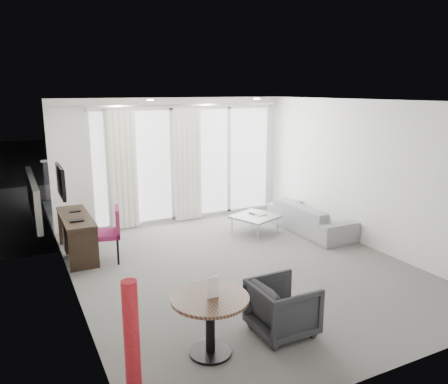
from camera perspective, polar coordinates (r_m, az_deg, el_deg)
name	(u,v)px	position (r m, az deg, el deg)	size (l,w,h in m)	color
floor	(241,266)	(7.09, 2.20, -9.70)	(5.00, 6.00, 0.00)	#5D5B57
ceiling	(242,101)	(6.53, 2.40, 11.82)	(5.00, 6.00, 0.00)	white
wall_left	(71,206)	(5.93, -19.39, -1.77)	(0.00, 6.00, 2.60)	silver
wall_right	(364,174)	(8.17, 17.87, 2.30)	(0.00, 6.00, 2.60)	silver
wall_front	(396,250)	(4.41, 21.56, -7.07)	(5.00, 0.00, 2.60)	silver
window_panel	(187,164)	(9.49, -4.83, 3.72)	(4.00, 0.02, 2.38)	white
window_frame	(187,164)	(9.47, -4.79, 3.71)	(4.10, 0.06, 2.44)	white
curtain_left	(122,170)	(8.90, -13.13, 2.80)	(0.60, 0.20, 2.38)	white
curtain_right	(188,165)	(9.32, -4.73, 3.55)	(0.60, 0.20, 2.38)	white
curtain_track	(175,105)	(9.10, -6.37, 11.20)	(4.80, 0.04, 0.04)	#B2B2B7
downlight_a	(150,100)	(7.66, -9.62, 11.78)	(0.12, 0.12, 0.02)	#FFE0B2
downlight_b	(257,99)	(8.51, 4.32, 12.05)	(0.12, 0.12, 0.02)	#FFE0B2
desk	(77,236)	(7.82, -18.64, -5.45)	(0.46, 1.49, 0.70)	black
tv	(61,181)	(7.34, -20.57, 1.30)	(0.05, 0.80, 0.50)	black
desk_chair	(105,235)	(7.38, -15.25, -5.44)	(0.50, 0.47, 0.91)	maroon
round_table	(210,326)	(4.82, -1.80, -17.04)	(0.82, 0.82, 0.66)	#483022
menu_card	(213,292)	(4.63, -1.45, -12.93)	(0.13, 0.02, 0.23)	white
red_lamp	(132,340)	(4.20, -11.94, -18.44)	(0.23, 0.23, 1.15)	#A91A22
tub_armchair	(283,307)	(5.24, 7.67, -14.72)	(0.67, 0.69, 0.63)	#242426
coffee_table	(255,224)	(8.64, 4.05, -4.21)	(0.78, 0.78, 0.35)	gray
remote	(252,214)	(8.69, 3.72, -2.83)	(0.05, 0.15, 0.02)	black
magazine	(258,214)	(8.69, 4.53, -2.84)	(0.23, 0.30, 0.02)	gray
sofa	(310,217)	(8.84, 11.19, -3.26)	(1.98, 0.77, 0.58)	gray
terrace_slab	(166,204)	(11.14, -7.60, -1.54)	(5.60, 3.00, 0.12)	#4D4D50
rattan_chair_a	(193,185)	(10.84, -4.05, 0.88)	(0.61, 0.61, 0.89)	brown
rattan_chair_b	(208,176)	(11.93, -2.04, 2.10)	(0.63, 0.63, 0.92)	brown
rattan_table	(189,190)	(11.30, -4.64, 0.25)	(0.46, 0.46, 0.46)	brown
balustrade	(148,173)	(12.37, -9.88, 2.51)	(5.50, 0.06, 1.05)	#B2B2B7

